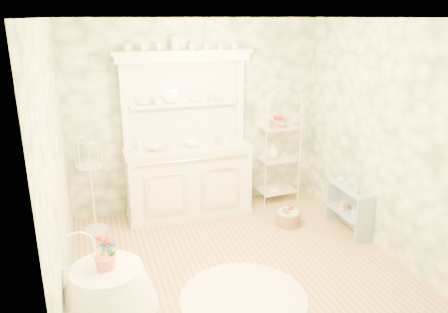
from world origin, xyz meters
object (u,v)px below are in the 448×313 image
object	(u,v)px
floor_basket	(288,218)
bakers_rack	(278,140)
cafe_chair	(80,301)
birdcage_stand	(91,181)
kitchen_dresser	(188,136)
side_shelf	(349,210)
round_table	(110,306)

from	to	relation	value
floor_basket	bakers_rack	bearing A→B (deg)	76.51
cafe_chair	birdcage_stand	xyz separation A→B (m)	(0.17, 2.22, 0.22)
kitchen_dresser	cafe_chair	distance (m)	2.88
side_shelf	bakers_rack	bearing A→B (deg)	107.17
kitchen_dresser	birdcage_stand	world-z (taller)	kitchen_dresser
bakers_rack	round_table	size ratio (longest dim) A/B	2.78
kitchen_dresser	floor_basket	distance (m)	1.76
kitchen_dresser	round_table	world-z (taller)	kitchen_dresser
round_table	birdcage_stand	bearing A→B (deg)	91.68
bakers_rack	round_table	xyz separation A→B (m)	(-2.65, -2.42, -0.60)
round_table	floor_basket	world-z (taller)	round_table
side_shelf	floor_basket	size ratio (longest dim) A/B	2.09
side_shelf	round_table	bearing A→B (deg)	-162.59
floor_basket	side_shelf	bearing A→B (deg)	-30.07
round_table	birdcage_stand	distance (m)	2.19
bakers_rack	floor_basket	xyz separation A→B (m)	(-0.21, -0.87, -0.84)
side_shelf	cafe_chair	world-z (taller)	cafe_chair
bakers_rack	cafe_chair	distance (m)	3.83
kitchen_dresser	floor_basket	bearing A→B (deg)	-33.06
round_table	cafe_chair	size ratio (longest dim) A/B	0.71
bakers_rack	floor_basket	world-z (taller)	bakers_rack
birdcage_stand	floor_basket	size ratio (longest dim) A/B	4.29
round_table	bakers_rack	bearing A→B (deg)	42.44
round_table	cafe_chair	xyz separation A→B (m)	(-0.23, -0.06, 0.14)
round_table	floor_basket	distance (m)	2.90
floor_basket	kitchen_dresser	bearing A→B (deg)	146.94
cafe_chair	floor_basket	xyz separation A→B (m)	(2.67, 1.61, -0.38)
side_shelf	birdcage_stand	size ratio (longest dim) A/B	0.49
cafe_chair	birdcage_stand	distance (m)	2.23
bakers_rack	floor_basket	bearing A→B (deg)	-108.82
kitchen_dresser	birdcage_stand	distance (m)	1.39
side_shelf	cafe_chair	distance (m)	3.57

